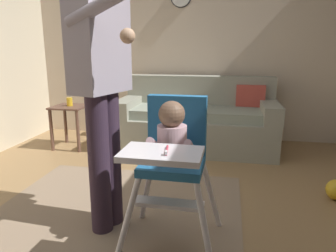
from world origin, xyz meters
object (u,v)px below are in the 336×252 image
object	(u,v)px
high_chair	(173,148)
sippy_cup	(70,102)
couch	(198,121)
adult_standing	(102,82)
side_table	(71,117)

from	to	relation	value
high_chair	sippy_cup	world-z (taller)	high_chair
couch	high_chair	size ratio (longest dim) A/B	2.02
couch	adult_standing	distance (m)	2.08
sippy_cup	side_table	bearing A→B (deg)	-180.00
couch	side_table	distance (m)	1.55
couch	sippy_cup	bearing A→B (deg)	-79.16
adult_standing	side_table	world-z (taller)	adult_standing
adult_standing	couch	bearing A→B (deg)	93.60
adult_standing	sippy_cup	size ratio (longest dim) A/B	17.48
couch	side_table	xyz separation A→B (m)	(-1.53, -0.29, 0.05)
high_chair	adult_standing	size ratio (longest dim) A/B	0.53
adult_standing	side_table	size ratio (longest dim) A/B	3.36
high_chair	adult_standing	xyz separation A→B (m)	(-0.47, 0.13, 0.36)
couch	high_chair	distance (m)	2.09
high_chair	side_table	distance (m)	2.39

